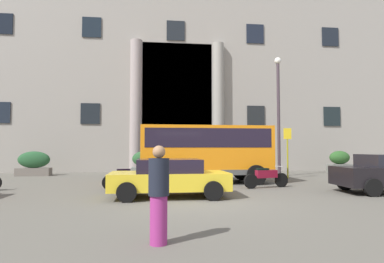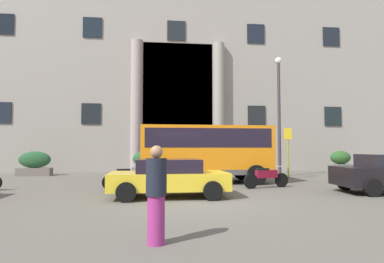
% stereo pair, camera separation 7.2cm
% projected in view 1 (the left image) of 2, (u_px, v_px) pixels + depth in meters
% --- Properties ---
extents(ground_plane, '(80.00, 64.00, 0.12)m').
position_uv_depth(ground_plane, '(201.00, 204.00, 10.09)').
color(ground_plane, '#59564E').
extents(office_building_facade, '(43.98, 9.67, 18.34)m').
position_uv_depth(office_building_facade, '(172.00, 60.00, 27.91)').
color(office_building_facade, gray).
rests_on(office_building_facade, ground_plane).
extents(orange_minibus, '(6.11, 2.75, 2.70)m').
position_uv_depth(orange_minibus, '(205.00, 149.00, 15.74)').
color(orange_minibus, orange).
rests_on(orange_minibus, ground_plane).
extents(bus_stop_sign, '(0.44, 0.08, 2.76)m').
position_uv_depth(bus_stop_sign, '(288.00, 147.00, 18.00)').
color(bus_stop_sign, '#9F9C18').
rests_on(bus_stop_sign, ground_plane).
extents(hedge_planter_entrance_right, '(2.07, 0.91, 1.53)m').
position_uv_depth(hedge_planter_entrance_right, '(148.00, 163.00, 20.09)').
color(hedge_planter_entrance_right, slate).
rests_on(hedge_planter_entrance_right, ground_plane).
extents(hedge_planter_west, '(1.95, 0.71, 1.47)m').
position_uv_depth(hedge_planter_west, '(34.00, 164.00, 19.66)').
color(hedge_planter_west, '#665E57').
rests_on(hedge_planter_west, ground_plane).
extents(hedge_planter_far_east, '(1.41, 1.00, 1.48)m').
position_uv_depth(hedge_planter_far_east, '(340.00, 162.00, 21.69)').
color(hedge_planter_far_east, slate).
rests_on(hedge_planter_far_east, ground_plane).
extents(parked_sedan_far, '(3.99, 2.13, 1.28)m').
position_uv_depth(parked_sedan_far, '(169.00, 177.00, 11.10)').
color(parked_sedan_far, gold).
rests_on(parked_sedan_far, ground_plane).
extents(motorcycle_far_end, '(2.06, 0.74, 0.89)m').
position_uv_depth(motorcycle_far_end, '(265.00, 177.00, 13.64)').
color(motorcycle_far_end, black).
rests_on(motorcycle_far_end, ground_plane).
extents(scooter_by_planter, '(2.00, 0.74, 0.89)m').
position_uv_depth(scooter_by_planter, '(127.00, 178.00, 13.17)').
color(scooter_by_planter, black).
rests_on(scooter_by_planter, ground_plane).
extents(pedestrian_man_red_shirt, '(0.36, 0.36, 1.70)m').
position_uv_depth(pedestrian_man_red_shirt, '(159.00, 194.00, 5.66)').
color(pedestrian_man_red_shirt, '#932A72').
rests_on(pedestrian_man_red_shirt, ground_plane).
extents(lamppost_plaza_centre, '(0.40, 0.40, 7.08)m').
position_uv_depth(lamppost_plaza_centre, '(278.00, 106.00, 19.43)').
color(lamppost_plaza_centre, '#3D3139').
rests_on(lamppost_plaza_centre, ground_plane).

